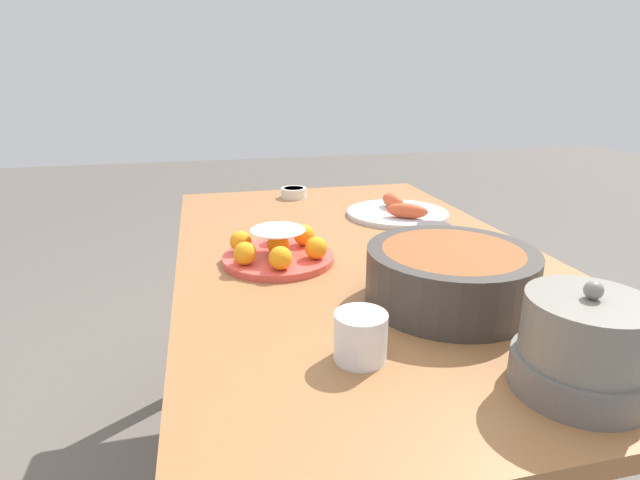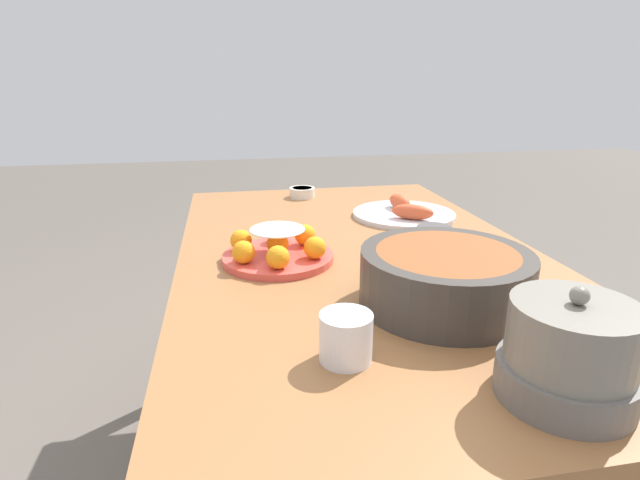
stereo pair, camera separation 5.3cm
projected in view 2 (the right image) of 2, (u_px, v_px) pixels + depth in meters
dining_table at (359, 288)px, 1.21m from camera, size 1.42×0.84×0.73m
cake_plate at (278, 248)px, 1.12m from camera, size 0.25×0.25×0.08m
serving_bowl at (445, 277)px, 0.90m from camera, size 0.31×0.31×0.10m
sauce_bowl at (302, 192)px, 1.71m from camera, size 0.09×0.09×0.03m
seafood_platter at (404, 213)px, 1.47m from camera, size 0.30×0.30×0.06m
cup_near at (346, 337)px, 0.73m from camera, size 0.08×0.08×0.07m
cup_far at (433, 244)px, 1.11m from camera, size 0.08×0.08×0.08m
warming_pot at (569, 354)px, 0.63m from camera, size 0.18×0.18×0.16m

